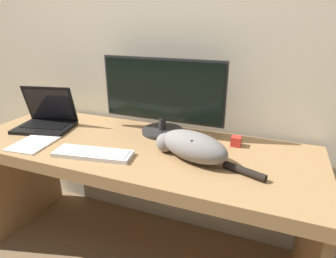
% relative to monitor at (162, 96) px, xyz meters
% --- Properties ---
extents(wall_back, '(6.40, 0.06, 2.60)m').
position_rel_monitor_xyz_m(wall_back, '(-0.06, 0.18, 0.39)').
color(wall_back, beige).
rests_on(wall_back, ground_plane).
extents(desk, '(1.78, 0.65, 0.71)m').
position_rel_monitor_xyz_m(desk, '(-0.06, -0.20, -0.34)').
color(desk, '#A37A4C').
rests_on(desk, ground_plane).
extents(monitor, '(0.68, 0.23, 0.41)m').
position_rel_monitor_xyz_m(monitor, '(0.00, 0.00, 0.00)').
color(monitor, '#282828').
rests_on(monitor, desk).
extents(laptop, '(0.35, 0.29, 0.24)m').
position_rel_monitor_xyz_m(laptop, '(-0.66, -0.17, -0.16)').
color(laptop, black).
rests_on(laptop, desk).
extents(external_keyboard, '(0.38, 0.17, 0.02)m').
position_rel_monitor_xyz_m(external_keyboard, '(-0.19, -0.38, -0.20)').
color(external_keyboard, white).
rests_on(external_keyboard, desk).
extents(cat, '(0.52, 0.26, 0.13)m').
position_rel_monitor_xyz_m(cat, '(0.25, -0.25, -0.14)').
color(cat, gray).
rests_on(cat, desk).
extents(paper_notepad, '(0.20, 0.24, 0.01)m').
position_rel_monitor_xyz_m(paper_notepad, '(-0.55, -0.39, -0.20)').
color(paper_notepad, white).
rests_on(paper_notepad, desk).
extents(small_toy, '(0.05, 0.05, 0.05)m').
position_rel_monitor_xyz_m(small_toy, '(0.41, -0.03, -0.18)').
color(small_toy, red).
rests_on(small_toy, desk).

